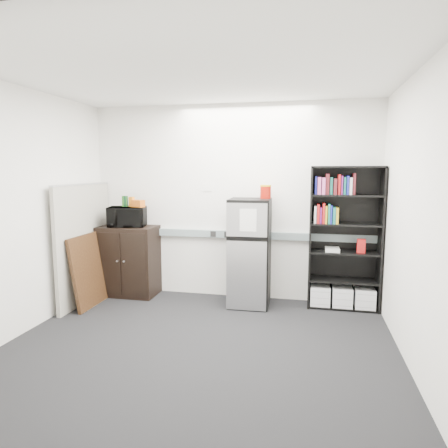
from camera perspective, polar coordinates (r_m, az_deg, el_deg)
name	(u,v)px	position (r m, az deg, el deg)	size (l,w,h in m)	color
floor	(198,348)	(4.28, -3.71, -17.20)	(4.00, 4.00, 0.00)	black
wall_back	(231,202)	(5.60, 1.05, 3.11)	(4.00, 0.02, 2.70)	white
wall_right	(418,222)	(3.87, 25.93, 0.25)	(0.02, 3.50, 2.70)	white
wall_left	(19,212)	(4.85, -27.25, 1.54)	(0.02, 3.50, 2.70)	white
ceiling	(196,73)	(3.98, -4.07, 20.77)	(4.00, 3.50, 0.02)	white
electrical_raceway	(231,234)	(5.62, 0.98, -1.48)	(3.92, 0.05, 0.10)	gray
wall_note	(207,188)	(5.66, -2.45, 5.19)	(0.14, 0.00, 0.10)	white
bookshelf	(345,239)	(5.39, 16.84, -2.09)	(0.90, 0.34, 1.85)	black
cubicle_partition	(84,243)	(5.74, -19.32, -2.63)	(0.06, 1.30, 1.62)	#9C968A
cabinet	(129,261)	(5.95, -13.41, -5.10)	(0.80, 0.53, 1.00)	black
microwave	(127,217)	(5.83, -13.68, 1.02)	(0.51, 0.35, 0.28)	black
snack_box_a	(125,201)	(5.86, -13.97, 3.17)	(0.07, 0.05, 0.15)	#24601B
snack_box_b	(125,201)	(5.86, -13.97, 3.17)	(0.07, 0.05, 0.15)	#0C361A
snack_box_c	(132,202)	(5.82, -13.06, 3.12)	(0.07, 0.05, 0.14)	orange
snack_bag	(138,204)	(5.72, -12.20, 2.87)	(0.18, 0.10, 0.10)	#BD5412
refrigerator	(249,253)	(5.32, 3.66, -4.09)	(0.55, 0.57, 1.43)	black
coffee_can	(266,191)	(5.31, 5.96, 4.73)	(0.15, 0.15, 0.20)	#9C1207
framed_poster	(89,270)	(5.63, -18.69, -6.27)	(0.18, 0.74, 0.95)	black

